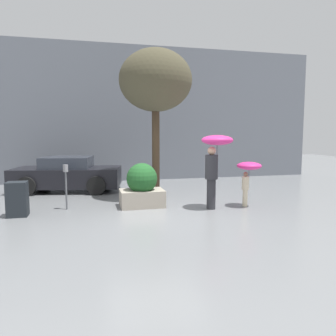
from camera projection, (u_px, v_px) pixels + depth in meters
name	position (u px, v px, depth m)	size (l,w,h in m)	color
ground_plane	(155.00, 214.00, 8.68)	(40.00, 40.00, 0.00)	slate
building_facade	(126.00, 114.00, 14.64)	(18.00, 0.30, 6.00)	slate
planter_box	(142.00, 187.00, 9.55)	(1.27, 0.90, 1.28)	#9E9384
person_adult	(215.00, 154.00, 9.16)	(0.89, 0.89, 2.09)	#2D2D33
person_child	(248.00, 170.00, 9.50)	(0.71, 0.71, 1.31)	beige
parked_car_near	(67.00, 175.00, 12.10)	(4.07, 2.44, 1.27)	black
street_tree	(156.00, 81.00, 10.62)	(2.38, 2.38, 4.86)	#423323
parking_meter	(66.00, 177.00, 9.14)	(0.14, 0.14, 1.27)	#595B60
newspaper_box	(17.00, 199.00, 8.44)	(0.50, 0.44, 0.90)	#1E2328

